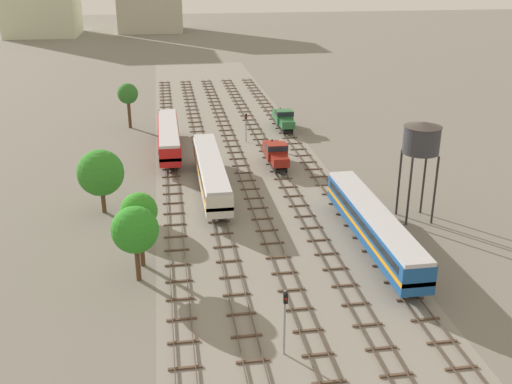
{
  "coord_description": "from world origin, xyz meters",
  "views": [
    {
      "loc": [
        -9.88,
        -17.54,
        26.6
      ],
      "look_at": [
        0.0,
        44.9,
        1.5
      ],
      "focal_mm": 41.59,
      "sensor_mm": 36.0,
      "label": 1
    }
  ],
  "objects_px": {
    "passenger_coach_left_near": "(211,171)",
    "water_tower": "(422,139)",
    "passenger_coach_centre_right_nearest": "(373,224)",
    "signal_post_nearest": "(285,315)",
    "shunter_loco_centre_right_far": "(284,118)",
    "signal_post_near": "(246,124)",
    "shunter_loco_centre_mid": "(276,152)",
    "diesel_railcar_far_left_midfar": "(169,136)"
  },
  "relations": [
    {
      "from": "passenger_coach_centre_right_nearest",
      "to": "diesel_railcar_far_left_midfar",
      "type": "xyz_separation_m",
      "value": [
        -18.93,
        33.73,
        -0.02
      ]
    },
    {
      "from": "shunter_loco_centre_right_far",
      "to": "signal_post_nearest",
      "type": "height_order",
      "value": "signal_post_nearest"
    },
    {
      "from": "passenger_coach_left_near",
      "to": "diesel_railcar_far_left_midfar",
      "type": "xyz_separation_m",
      "value": [
        -4.73,
        16.07,
        -0.02
      ]
    },
    {
      "from": "shunter_loco_centre_right_far",
      "to": "signal_post_nearest",
      "type": "bearing_deg",
      "value": -101.42
    },
    {
      "from": "passenger_coach_centre_right_nearest",
      "to": "signal_post_nearest",
      "type": "xyz_separation_m",
      "value": [
        -11.83,
        -15.17,
        0.74
      ]
    },
    {
      "from": "water_tower",
      "to": "signal_post_nearest",
      "type": "distance_m",
      "value": 28.8
    },
    {
      "from": "passenger_coach_centre_right_nearest",
      "to": "shunter_loco_centre_right_far",
      "type": "distance_m",
      "value": 43.42
    },
    {
      "from": "shunter_loco_centre_mid",
      "to": "signal_post_nearest",
      "type": "bearing_deg",
      "value": -99.94
    },
    {
      "from": "passenger_coach_centre_right_nearest",
      "to": "passenger_coach_left_near",
      "type": "relative_size",
      "value": 1.0
    },
    {
      "from": "water_tower",
      "to": "signal_post_near",
      "type": "xyz_separation_m",
      "value": [
        -13.98,
        31.45,
        -6.11
      ]
    },
    {
      "from": "shunter_loco_centre_mid",
      "to": "water_tower",
      "type": "relative_size",
      "value": 0.78
    },
    {
      "from": "passenger_coach_left_near",
      "to": "signal_post_near",
      "type": "distance_m",
      "value": 20.99
    },
    {
      "from": "passenger_coach_centre_right_nearest",
      "to": "water_tower",
      "type": "xyz_separation_m",
      "value": [
        6.89,
        5.97,
        6.43
      ]
    },
    {
      "from": "shunter_loco_centre_right_far",
      "to": "water_tower",
      "type": "bearing_deg",
      "value": -79.58
    },
    {
      "from": "water_tower",
      "to": "shunter_loco_centre_right_far",
      "type": "bearing_deg",
      "value": 100.42
    },
    {
      "from": "passenger_coach_left_near",
      "to": "diesel_railcar_far_left_midfar",
      "type": "distance_m",
      "value": 16.75
    },
    {
      "from": "signal_post_near",
      "to": "diesel_railcar_far_left_midfar",
      "type": "bearing_deg",
      "value": -162.71
    },
    {
      "from": "water_tower",
      "to": "signal_post_near",
      "type": "bearing_deg",
      "value": 113.97
    },
    {
      "from": "passenger_coach_left_near",
      "to": "signal_post_near",
      "type": "xyz_separation_m",
      "value": [
        7.1,
        19.75,
        0.32
      ]
    },
    {
      "from": "passenger_coach_left_near",
      "to": "water_tower",
      "type": "xyz_separation_m",
      "value": [
        21.08,
        -11.69,
        6.43
      ]
    },
    {
      "from": "passenger_coach_left_near",
      "to": "signal_post_nearest",
      "type": "relative_size",
      "value": 4.17
    },
    {
      "from": "passenger_coach_left_near",
      "to": "shunter_loco_centre_mid",
      "type": "relative_size",
      "value": 2.6
    },
    {
      "from": "signal_post_near",
      "to": "shunter_loco_centre_mid",
      "type": "bearing_deg",
      "value": -78.91
    },
    {
      "from": "shunter_loco_centre_right_far",
      "to": "signal_post_near",
      "type": "relative_size",
      "value": 1.86
    },
    {
      "from": "passenger_coach_centre_right_nearest",
      "to": "water_tower",
      "type": "relative_size",
      "value": 2.02
    },
    {
      "from": "passenger_coach_left_near",
      "to": "shunter_loco_centre_right_far",
      "type": "xyz_separation_m",
      "value": [
        14.2,
        25.75,
        -0.6
      ]
    },
    {
      "from": "shunter_loco_centre_right_far",
      "to": "water_tower",
      "type": "distance_m",
      "value": 38.72
    },
    {
      "from": "passenger_coach_centre_right_nearest",
      "to": "shunter_loco_centre_mid",
      "type": "distance_m",
      "value": 25.79
    },
    {
      "from": "shunter_loco_centre_mid",
      "to": "passenger_coach_left_near",
      "type": "bearing_deg",
      "value": -140.92
    },
    {
      "from": "shunter_loco_centre_right_far",
      "to": "signal_post_near",
      "type": "distance_m",
      "value": 9.34
    },
    {
      "from": "signal_post_near",
      "to": "passenger_coach_left_near",
      "type": "bearing_deg",
      "value": -109.77
    },
    {
      "from": "passenger_coach_centre_right_nearest",
      "to": "water_tower",
      "type": "bearing_deg",
      "value": 40.92
    },
    {
      "from": "shunter_loco_centre_mid",
      "to": "water_tower",
      "type": "height_order",
      "value": "water_tower"
    },
    {
      "from": "water_tower",
      "to": "passenger_coach_centre_right_nearest",
      "type": "bearing_deg",
      "value": -139.08
    },
    {
      "from": "diesel_railcar_far_left_midfar",
      "to": "water_tower",
      "type": "height_order",
      "value": "water_tower"
    },
    {
      "from": "passenger_coach_left_near",
      "to": "shunter_loco_centre_right_far",
      "type": "relative_size",
      "value": 2.6
    },
    {
      "from": "passenger_coach_centre_right_nearest",
      "to": "passenger_coach_left_near",
      "type": "height_order",
      "value": "same"
    },
    {
      "from": "shunter_loco_centre_mid",
      "to": "signal_post_near",
      "type": "relative_size",
      "value": 1.86
    },
    {
      "from": "shunter_loco_centre_mid",
      "to": "water_tower",
      "type": "xyz_separation_m",
      "value": [
        11.62,
        -19.38,
        7.03
      ]
    },
    {
      "from": "passenger_coach_centre_right_nearest",
      "to": "passenger_coach_left_near",
      "type": "distance_m",
      "value": 22.66
    },
    {
      "from": "passenger_coach_left_near",
      "to": "water_tower",
      "type": "height_order",
      "value": "water_tower"
    },
    {
      "from": "passenger_coach_centre_right_nearest",
      "to": "shunter_loco_centre_mid",
      "type": "bearing_deg",
      "value": 100.57
    }
  ]
}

